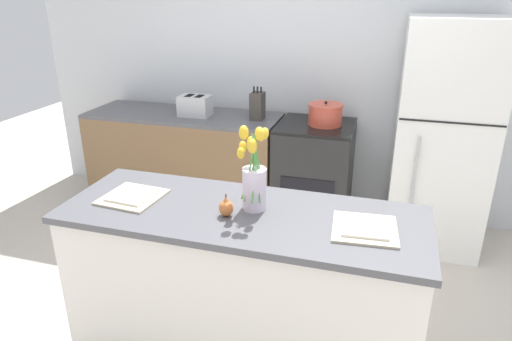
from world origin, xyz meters
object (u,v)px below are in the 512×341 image
object	(u,v)px
knife_block	(257,106)
toaster	(195,106)
cooking_pot	(325,114)
refrigerator	(443,138)
pear_figurine	(226,207)
plate_setting_left	(132,196)
plate_setting_right	(365,228)
flower_vase	(254,177)
stove_range	(313,176)

from	to	relation	value
knife_block	toaster	bearing A→B (deg)	-175.10
cooking_pot	refrigerator	bearing A→B (deg)	-0.52
refrigerator	pear_figurine	bearing A→B (deg)	-123.62
plate_setting_left	plate_setting_right	bearing A→B (deg)	0.00
pear_figurine	cooking_pot	xyz separation A→B (m)	(0.22, 1.67, 0.05)
refrigerator	toaster	world-z (taller)	refrigerator
refrigerator	plate_setting_left	size ratio (longest dim) A/B	5.57
toaster	cooking_pot	xyz separation A→B (m)	(1.10, 0.04, -0.00)
plate_setting_right	cooking_pot	distance (m)	1.68
toaster	cooking_pot	size ratio (longest dim) A/B	1.02
flower_vase	cooking_pot	xyz separation A→B (m)	(0.12, 1.56, -0.08)
stove_range	plate_setting_left	bearing A→B (deg)	-113.19
plate_setting_right	pear_figurine	bearing A→B (deg)	-175.91
cooking_pot	plate_setting_left	bearing A→B (deg)	-115.06
plate_setting_right	knife_block	xyz separation A→B (m)	(-0.99, 1.63, 0.11)
refrigerator	knife_block	world-z (taller)	refrigerator
pear_figurine	plate_setting_left	world-z (taller)	pear_figurine
knife_block	flower_vase	bearing A→B (deg)	-74.23
stove_range	cooking_pot	xyz separation A→B (m)	(0.07, 0.01, 0.53)
stove_range	refrigerator	xyz separation A→B (m)	(0.95, 0.00, 0.42)
cooking_pot	toaster	bearing A→B (deg)	-178.07
plate_setting_left	refrigerator	bearing A→B (deg)	44.55
pear_figurine	knife_block	distance (m)	1.72
plate_setting_left	cooking_pot	bearing A→B (deg)	64.94
flower_vase	cooking_pot	bearing A→B (deg)	85.73
refrigerator	toaster	bearing A→B (deg)	-179.16
toaster	knife_block	world-z (taller)	knife_block
pear_figurine	plate_setting_right	xyz separation A→B (m)	(0.65, 0.05, -0.04)
stove_range	plate_setting_right	xyz separation A→B (m)	(0.49, -1.62, 0.45)
pear_figurine	refrigerator	bearing A→B (deg)	56.38
stove_range	plate_setting_left	distance (m)	1.81
plate_setting_right	cooking_pot	xyz separation A→B (m)	(-0.43, 1.62, 0.08)
stove_range	plate_setting_right	size ratio (longest dim) A/B	2.88
knife_block	plate_setting_left	bearing A→B (deg)	-96.96
stove_range	flower_vase	distance (m)	1.67
plate_setting_right	knife_block	world-z (taller)	knife_block
pear_figurine	toaster	distance (m)	1.85
refrigerator	pear_figurine	world-z (taller)	refrigerator
flower_vase	cooking_pot	distance (m)	1.57
flower_vase	plate_setting_right	bearing A→B (deg)	-6.69
refrigerator	plate_setting_left	distance (m)	2.30
toaster	knife_block	xyz separation A→B (m)	(0.54, 0.05, 0.03)
flower_vase	toaster	distance (m)	1.81
flower_vase	plate_setting_left	distance (m)	0.67
refrigerator	cooking_pot	world-z (taller)	refrigerator
refrigerator	cooking_pot	bearing A→B (deg)	179.48
stove_range	pear_figurine	distance (m)	1.74
flower_vase	cooking_pot	size ratio (longest dim) A/B	1.61
knife_block	plate_setting_right	bearing A→B (deg)	-58.91
stove_range	plate_setting_left	world-z (taller)	plate_setting_left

